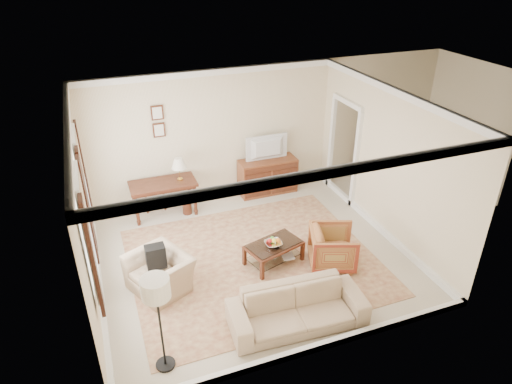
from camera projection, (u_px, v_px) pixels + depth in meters
room_shell at (251, 130)px, 7.33m from camera, size 5.51×5.01×2.91m
annex_bedroom at (414, 175)px, 10.69m from camera, size 3.00×2.70×2.90m
window_front at (87, 234)px, 6.36m from camera, size 0.12×1.56×1.80m
window_rear at (83, 184)px, 7.68m from camera, size 0.12×1.56×1.80m
doorway at (343, 152)px, 10.07m from camera, size 0.10×1.12×2.25m
rug at (253, 261)px, 8.34m from camera, size 4.35×3.74×0.01m
writing_desk at (163, 187)px, 9.52m from camera, size 1.37×0.68×0.75m
desk_chair at (153, 186)px, 9.81m from camera, size 0.53×0.53×1.05m
desk_lamp at (179, 169)px, 9.47m from camera, size 0.32×0.32×0.50m
framed_prints at (158, 121)px, 9.27m from camera, size 0.25×0.04×0.68m
sideboard at (268, 176)px, 10.51m from camera, size 1.32×0.51×0.81m
tv at (268, 141)px, 10.08m from camera, size 0.93×0.54×0.12m
coffee_table at (274, 248)px, 8.16m from camera, size 1.11×0.83×0.42m
fruit_bowl at (273, 243)px, 8.03m from camera, size 0.42×0.42×0.10m
book_a at (268, 256)px, 8.21m from camera, size 0.25×0.20×0.38m
book_b at (282, 256)px, 8.22m from camera, size 0.28×0.06×0.38m
striped_armchair at (333, 246)px, 8.08m from camera, size 0.96×0.99×0.80m
club_armchair at (159, 267)px, 7.50m from camera, size 0.99×1.15×0.85m
backpack at (155, 254)px, 7.42m from camera, size 0.26×0.34×0.40m
sofa at (298, 303)px, 6.79m from camera, size 2.10×0.74×0.80m
floor_lamp at (156, 295)px, 5.68m from camera, size 0.37×0.37×1.51m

